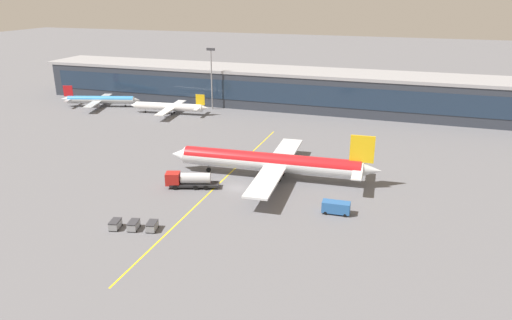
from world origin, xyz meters
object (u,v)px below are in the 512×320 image
(crew_van, at_px, (337,207))
(commuter_jet_near, at_px, (100,100))
(commuter_jet_far, at_px, (169,107))
(baggage_cart_1, at_px, (134,225))
(baggage_cart_2, at_px, (152,226))
(main_airliner, at_px, (271,162))
(baggage_cart_0, at_px, (115,224))
(fuel_tanker, at_px, (189,180))

(crew_van, bearing_deg, commuter_jet_near, 147.43)
(commuter_jet_far, bearing_deg, baggage_cart_1, -66.29)
(baggage_cart_2, bearing_deg, main_airliner, 66.96)
(main_airliner, bearing_deg, commuter_jet_near, 148.87)
(baggage_cart_0, height_order, baggage_cart_1, same)
(main_airliner, height_order, fuel_tanker, main_airliner)
(fuel_tanker, xyz_separation_m, crew_van, (30.65, -2.60, -0.43))
(main_airliner, xyz_separation_m, commuter_jet_near, (-74.98, 45.28, -1.17))
(baggage_cart_1, bearing_deg, commuter_jet_near, 128.46)
(crew_van, bearing_deg, baggage_cart_0, -153.31)
(main_airliner, distance_m, baggage_cart_2, 31.60)
(crew_van, relative_size, baggage_cart_2, 1.74)
(fuel_tanker, bearing_deg, commuter_jet_near, 137.41)
(baggage_cart_0, distance_m, baggage_cart_1, 3.20)
(crew_van, xyz_separation_m, commuter_jet_near, (-91.14, 58.21, 1.15))
(baggage_cart_1, relative_size, commuter_jet_far, 0.11)
(baggage_cart_1, relative_size, commuter_jet_near, 0.11)
(baggage_cart_1, distance_m, commuter_jet_far, 79.96)
(main_airliner, height_order, baggage_cart_2, main_airliner)
(baggage_cart_0, bearing_deg, main_airliner, 58.58)
(commuter_jet_far, bearing_deg, baggage_cart_2, -64.06)
(baggage_cart_1, bearing_deg, crew_van, 27.92)
(crew_van, distance_m, commuter_jet_far, 85.15)
(baggage_cart_2, distance_m, commuter_jet_far, 80.62)
(baggage_cart_1, distance_m, baggage_cart_2, 3.20)
(fuel_tanker, xyz_separation_m, commuter_jet_near, (-60.49, 55.61, 0.71))
(main_airliner, relative_size, baggage_cart_0, 15.71)
(fuel_tanker, xyz_separation_m, baggage_cart_1, (-0.95, -19.34, -0.96))
(crew_van, relative_size, commuter_jet_far, 0.19)
(main_airliner, bearing_deg, baggage_cart_2, -113.04)
(main_airliner, bearing_deg, commuter_jet_far, 137.55)
(commuter_jet_near, bearing_deg, baggage_cart_1, -51.54)
(baggage_cart_2, bearing_deg, fuel_tanker, 96.65)
(main_airliner, relative_size, crew_van, 9.05)
(fuel_tanker, height_order, baggage_cart_1, fuel_tanker)
(main_airliner, distance_m, crew_van, 20.82)
(main_airliner, relative_size, fuel_tanker, 4.16)
(fuel_tanker, xyz_separation_m, baggage_cart_0, (-4.07, -20.05, -0.96))
(crew_van, distance_m, baggage_cart_1, 35.76)
(commuter_jet_far, bearing_deg, baggage_cart_0, -68.56)
(commuter_jet_far, bearing_deg, commuter_jet_near, 176.33)
(baggage_cart_2, xyz_separation_m, commuter_jet_near, (-62.66, 74.24, 1.68))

